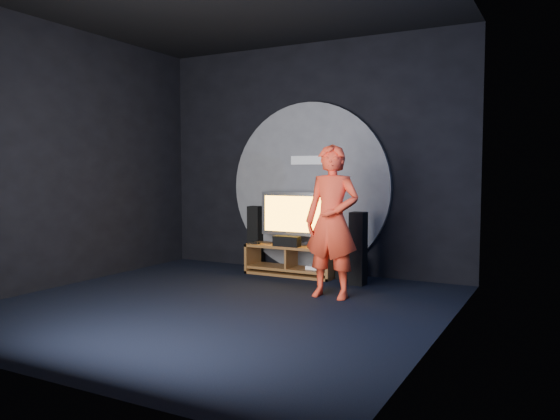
% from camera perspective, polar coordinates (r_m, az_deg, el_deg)
% --- Properties ---
extents(floor, '(5.00, 5.00, 0.00)m').
position_cam_1_polar(floor, '(6.44, -6.35, -9.87)').
color(floor, black).
rests_on(floor, ground).
extents(back_wall, '(5.00, 0.04, 3.50)m').
position_cam_1_polar(back_wall, '(8.44, 3.22, 5.41)').
color(back_wall, black).
rests_on(back_wall, ground).
extents(front_wall, '(5.00, 0.04, 3.50)m').
position_cam_1_polar(front_wall, '(4.43, -25.21, 6.32)').
color(front_wall, black).
rests_on(front_wall, ground).
extents(left_wall, '(0.04, 5.00, 3.50)m').
position_cam_1_polar(left_wall, '(7.94, -21.58, 5.22)').
color(left_wall, black).
rests_on(left_wall, ground).
extents(right_wall, '(0.04, 5.00, 3.50)m').
position_cam_1_polar(right_wall, '(5.27, 16.70, 6.10)').
color(right_wall, black).
rests_on(right_wall, ground).
extents(wall_disc_panel, '(2.60, 0.11, 2.60)m').
position_cam_1_polar(wall_disc_panel, '(8.39, 3.04, 2.35)').
color(wall_disc_panel, '#515156').
rests_on(wall_disc_panel, ground).
extents(media_console, '(1.38, 0.45, 0.45)m').
position_cam_1_polar(media_console, '(8.19, 1.22, -5.47)').
color(media_console, brown).
rests_on(media_console, ground).
extents(tv, '(1.05, 0.22, 0.79)m').
position_cam_1_polar(tv, '(8.16, 1.40, -0.64)').
color(tv, '#AAAAB2').
rests_on(tv, media_console).
extents(center_speaker, '(0.40, 0.15, 0.15)m').
position_cam_1_polar(center_speaker, '(8.01, 0.71, -3.29)').
color(center_speaker, black).
rests_on(center_speaker, media_console).
extents(remote, '(0.18, 0.05, 0.02)m').
position_cam_1_polar(remote, '(8.32, -2.77, -3.47)').
color(remote, black).
rests_on(remote, media_console).
extents(tower_speaker_left, '(0.20, 0.22, 1.00)m').
position_cam_1_polar(tower_speaker_left, '(8.76, -2.54, -2.84)').
color(tower_speaker_left, black).
rests_on(tower_speaker_left, ground).
extents(tower_speaker_right, '(0.20, 0.22, 1.00)m').
position_cam_1_polar(tower_speaker_right, '(7.53, 8.16, -4.00)').
color(tower_speaker_right, black).
rests_on(tower_speaker_right, ground).
extents(subwoofer, '(0.30, 0.30, 0.32)m').
position_cam_1_polar(subwoofer, '(7.99, 7.14, -5.97)').
color(subwoofer, black).
rests_on(subwoofer, ground).
extents(player, '(0.69, 0.45, 1.87)m').
position_cam_1_polar(player, '(6.68, 5.45, -1.21)').
color(player, '#F33C21').
rests_on(player, ground).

